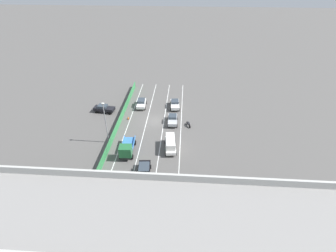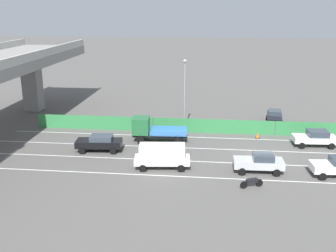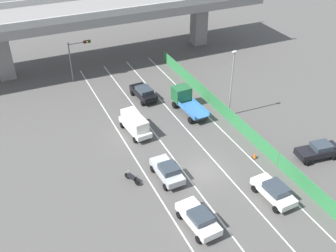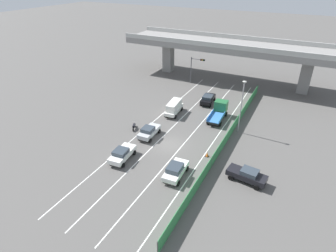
{
  "view_description": "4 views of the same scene",
  "coord_description": "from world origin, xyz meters",
  "px_view_note": "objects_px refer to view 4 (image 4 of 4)",
  "views": [
    {
      "loc": [
        -5.6,
        43.76,
        27.94
      ],
      "look_at": [
        -2.83,
        3.29,
        1.04
      ],
      "focal_mm": 27.07,
      "sensor_mm": 36.0,
      "label": 1
    },
    {
      "loc": [
        -36.06,
        4.89,
        13.73
      ],
      "look_at": [
        2.3,
        9.09,
        2.1
      ],
      "focal_mm": 42.56,
      "sensor_mm": 36.0,
      "label": 2
    },
    {
      "loc": [
        -15.43,
        -25.55,
        24.91
      ],
      "look_at": [
        -0.91,
        6.26,
        1.73
      ],
      "focal_mm": 42.54,
      "sensor_mm": 36.0,
      "label": 3
    },
    {
      "loc": [
        14.95,
        -29.56,
        21.48
      ],
      "look_at": [
        -1.73,
        3.03,
        1.01
      ],
      "focal_mm": 30.0,
      "sensor_mm": 36.0,
      "label": 4
    }
  ],
  "objects_px": {
    "car_van_white": "(174,107)",
    "street_lamp": "(242,103)",
    "car_sedan_silver": "(149,131)",
    "car_sedan_white": "(122,154)",
    "car_sedan_black": "(208,99)",
    "flatbed_truck_blue": "(219,110)",
    "motorcycle": "(134,126)",
    "traffic_light": "(195,66)",
    "parked_sedan_dark": "(247,175)",
    "car_hatchback_white": "(175,170)",
    "traffic_cone": "(207,154)"
  },
  "relations": [
    {
      "from": "car_sedan_black",
      "to": "flatbed_truck_blue",
      "type": "bearing_deg",
      "value": -51.07
    },
    {
      "from": "car_sedan_black",
      "to": "parked_sedan_dark",
      "type": "bearing_deg",
      "value": -58.15
    },
    {
      "from": "car_sedan_black",
      "to": "car_van_white",
      "type": "relative_size",
      "value": 0.91
    },
    {
      "from": "parked_sedan_dark",
      "to": "traffic_cone",
      "type": "bearing_deg",
      "value": 155.89
    },
    {
      "from": "car_sedan_silver",
      "to": "traffic_cone",
      "type": "xyz_separation_m",
      "value": [
        9.31,
        -0.84,
        -0.59
      ]
    },
    {
      "from": "car_van_white",
      "to": "parked_sedan_dark",
      "type": "distance_m",
      "value": 19.23
    },
    {
      "from": "street_lamp",
      "to": "traffic_cone",
      "type": "bearing_deg",
      "value": -103.35
    },
    {
      "from": "car_sedan_black",
      "to": "car_sedan_silver",
      "type": "xyz_separation_m",
      "value": [
        -3.57,
        -15.09,
        -0.0
      ]
    },
    {
      "from": "car_hatchback_white",
      "to": "motorcycle",
      "type": "relative_size",
      "value": 2.39
    },
    {
      "from": "car_sedan_black",
      "to": "parked_sedan_dark",
      "type": "relative_size",
      "value": 0.98
    },
    {
      "from": "flatbed_truck_blue",
      "to": "traffic_cone",
      "type": "relative_size",
      "value": 8.65
    },
    {
      "from": "car_sedan_black",
      "to": "car_sedan_white",
      "type": "bearing_deg",
      "value": -99.85
    },
    {
      "from": "car_sedan_white",
      "to": "parked_sedan_dark",
      "type": "bearing_deg",
      "value": 11.36
    },
    {
      "from": "car_van_white",
      "to": "car_hatchback_white",
      "type": "distance_m",
      "value": 16.59
    },
    {
      "from": "flatbed_truck_blue",
      "to": "street_lamp",
      "type": "height_order",
      "value": "street_lamp"
    },
    {
      "from": "car_sedan_black",
      "to": "car_sedan_silver",
      "type": "distance_m",
      "value": 15.51
    },
    {
      "from": "car_sedan_white",
      "to": "traffic_cone",
      "type": "bearing_deg",
      "value": 30.73
    },
    {
      "from": "car_hatchback_white",
      "to": "motorcycle",
      "type": "distance_m",
      "value": 12.89
    },
    {
      "from": "motorcycle",
      "to": "parked_sedan_dark",
      "type": "bearing_deg",
      "value": -13.35
    },
    {
      "from": "traffic_light",
      "to": "street_lamp",
      "type": "xyz_separation_m",
      "value": [
        13.68,
        -16.19,
        0.91
      ]
    },
    {
      "from": "car_sedan_silver",
      "to": "car_sedan_white",
      "type": "bearing_deg",
      "value": -91.54
    },
    {
      "from": "car_sedan_white",
      "to": "flatbed_truck_blue",
      "type": "distance_m",
      "value": 18.64
    },
    {
      "from": "car_sedan_silver",
      "to": "flatbed_truck_blue",
      "type": "relative_size",
      "value": 0.74
    },
    {
      "from": "car_van_white",
      "to": "traffic_light",
      "type": "xyz_separation_m",
      "value": [
        -2.36,
        15.04,
        2.71
      ]
    },
    {
      "from": "motorcycle",
      "to": "street_lamp",
      "type": "distance_m",
      "value": 16.4
    },
    {
      "from": "car_sedan_silver",
      "to": "flatbed_truck_blue",
      "type": "height_order",
      "value": "flatbed_truck_blue"
    },
    {
      "from": "car_sedan_silver",
      "to": "street_lamp",
      "type": "bearing_deg",
      "value": 32.89
    },
    {
      "from": "car_van_white",
      "to": "car_hatchback_white",
      "type": "bearing_deg",
      "value": -63.31
    },
    {
      "from": "car_hatchback_white",
      "to": "car_sedan_silver",
      "type": "height_order",
      "value": "car_hatchback_white"
    },
    {
      "from": "car_sedan_white",
      "to": "car_sedan_silver",
      "type": "bearing_deg",
      "value": 88.46
    },
    {
      "from": "traffic_light",
      "to": "traffic_cone",
      "type": "bearing_deg",
      "value": -64.19
    },
    {
      "from": "car_sedan_silver",
      "to": "motorcycle",
      "type": "relative_size",
      "value": 2.32
    },
    {
      "from": "car_sedan_white",
      "to": "traffic_cone",
      "type": "relative_size",
      "value": 6.72
    },
    {
      "from": "car_van_white",
      "to": "street_lamp",
      "type": "bearing_deg",
      "value": -5.83
    },
    {
      "from": "car_hatchback_white",
      "to": "traffic_light",
      "type": "height_order",
      "value": "traffic_light"
    },
    {
      "from": "street_lamp",
      "to": "motorcycle",
      "type": "bearing_deg",
      "value": -156.32
    },
    {
      "from": "car_sedan_silver",
      "to": "car_hatchback_white",
      "type": "bearing_deg",
      "value": -40.95
    },
    {
      "from": "car_van_white",
      "to": "street_lamp",
      "type": "relative_size",
      "value": 0.62
    },
    {
      "from": "car_sedan_silver",
      "to": "traffic_cone",
      "type": "distance_m",
      "value": 9.37
    },
    {
      "from": "traffic_light",
      "to": "traffic_cone",
      "type": "relative_size",
      "value": 8.41
    },
    {
      "from": "car_van_white",
      "to": "motorcycle",
      "type": "bearing_deg",
      "value": -112.79
    },
    {
      "from": "car_sedan_silver",
      "to": "traffic_light",
      "type": "relative_size",
      "value": 0.76
    },
    {
      "from": "car_sedan_black",
      "to": "traffic_light",
      "type": "distance_m",
      "value": 10.74
    },
    {
      "from": "car_sedan_white",
      "to": "traffic_light",
      "type": "bearing_deg",
      "value": 94.33
    },
    {
      "from": "flatbed_truck_blue",
      "to": "car_hatchback_white",
      "type": "bearing_deg",
      "value": -89.29
    },
    {
      "from": "car_sedan_black",
      "to": "traffic_cone",
      "type": "distance_m",
      "value": 16.95
    },
    {
      "from": "flatbed_truck_blue",
      "to": "motorcycle",
      "type": "xyz_separation_m",
      "value": [
        -10.39,
        -9.72,
        -0.85
      ]
    },
    {
      "from": "car_sedan_black",
      "to": "traffic_cone",
      "type": "height_order",
      "value": "car_sedan_black"
    },
    {
      "from": "car_hatchback_white",
      "to": "traffic_cone",
      "type": "relative_size",
      "value": 6.56
    },
    {
      "from": "car_hatchback_white",
      "to": "street_lamp",
      "type": "height_order",
      "value": "street_lamp"
    }
  ]
}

